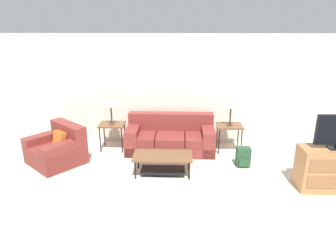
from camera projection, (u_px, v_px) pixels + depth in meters
ground_plane at (168, 245)px, 3.99m from camera, size 24.00×24.00×0.00m
wall_back at (174, 90)px, 7.13m from camera, size 8.72×0.06×2.60m
couch at (170, 138)px, 6.92m from camera, size 2.00×0.92×0.82m
armchair at (58, 150)px, 6.30m from camera, size 1.39×1.38×0.80m
coffee_table at (163, 160)px, 5.80m from camera, size 1.14×0.56×0.40m
side_table_left at (112, 126)px, 6.89m from camera, size 0.58×0.47×0.62m
side_table_right at (230, 128)px, 6.80m from camera, size 0.58×0.47×0.62m
table_lamp_left at (111, 102)px, 6.70m from camera, size 0.30×0.30×0.65m
table_lamp_right at (231, 103)px, 6.61m from camera, size 0.30×0.30×0.65m
tv_console at (332, 169)px, 5.25m from camera, size 1.17×0.51×0.77m
backpack at (243, 157)px, 6.16m from camera, size 0.28×0.26×0.41m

